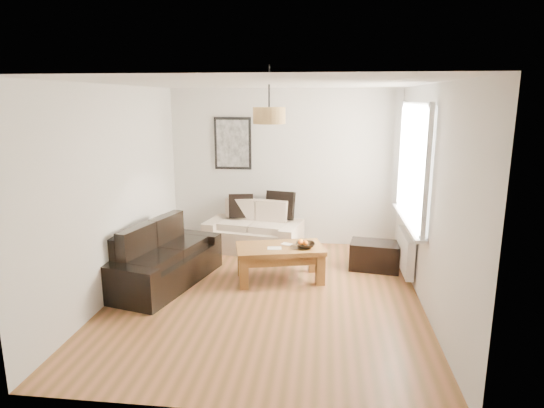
# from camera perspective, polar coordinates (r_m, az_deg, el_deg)

# --- Properties ---
(floor) EXTENTS (4.50, 4.50, 0.00)m
(floor) POSITION_cam_1_polar(r_m,az_deg,el_deg) (5.96, -0.69, -11.19)
(floor) COLOR brown
(floor) RESTS_ON ground
(ceiling) EXTENTS (3.80, 4.50, 0.00)m
(ceiling) POSITION_cam_1_polar(r_m,az_deg,el_deg) (5.45, -0.76, 14.66)
(ceiling) COLOR white
(ceiling) RESTS_ON floor
(wall_back) EXTENTS (3.80, 0.04, 2.60)m
(wall_back) POSITION_cam_1_polar(r_m,az_deg,el_deg) (7.76, 1.42, 4.50)
(wall_back) COLOR silver
(wall_back) RESTS_ON floor
(wall_front) EXTENTS (3.80, 0.04, 2.60)m
(wall_front) POSITION_cam_1_polar(r_m,az_deg,el_deg) (3.42, -5.61, -6.50)
(wall_front) COLOR silver
(wall_front) RESTS_ON floor
(wall_left) EXTENTS (0.04, 4.50, 2.60)m
(wall_left) POSITION_cam_1_polar(r_m,az_deg,el_deg) (6.10, -18.72, 1.51)
(wall_left) COLOR silver
(wall_left) RESTS_ON floor
(wall_right) EXTENTS (0.04, 4.50, 2.60)m
(wall_right) POSITION_cam_1_polar(r_m,az_deg,el_deg) (5.64, 18.79, 0.63)
(wall_right) COLOR silver
(wall_right) RESTS_ON floor
(window_bay) EXTENTS (0.14, 1.90, 1.60)m
(window_bay) POSITION_cam_1_polar(r_m,az_deg,el_deg) (6.36, 17.17, 4.80)
(window_bay) COLOR white
(window_bay) RESTS_ON wall_right
(radiator) EXTENTS (0.10, 0.90, 0.52)m
(radiator) POSITION_cam_1_polar(r_m,az_deg,el_deg) (6.62, 16.13, -5.69)
(radiator) COLOR white
(radiator) RESTS_ON wall_right
(poster) EXTENTS (0.62, 0.04, 0.87)m
(poster) POSITION_cam_1_polar(r_m,az_deg,el_deg) (7.81, -4.86, 7.46)
(poster) COLOR black
(poster) RESTS_ON wall_back
(pendant_shade) EXTENTS (0.40, 0.40, 0.20)m
(pendant_shade) POSITION_cam_1_polar(r_m,az_deg,el_deg) (5.74, -0.36, 10.88)
(pendant_shade) COLOR tan
(pendant_shade) RESTS_ON ceiling
(loveseat_cream) EXTENTS (1.64, 1.09, 0.75)m
(loveseat_cream) POSITION_cam_1_polar(r_m,az_deg,el_deg) (7.55, -2.28, -2.93)
(loveseat_cream) COLOR #B8A894
(loveseat_cream) RESTS_ON floor
(sofa_leather) EXTENTS (1.26, 1.92, 0.76)m
(sofa_leather) POSITION_cam_1_polar(r_m,az_deg,el_deg) (6.37, -13.34, -6.24)
(sofa_leather) COLOR black
(sofa_leather) RESTS_ON floor
(coffee_table) EXTENTS (1.28, 0.90, 0.48)m
(coffee_table) POSITION_cam_1_polar(r_m,az_deg,el_deg) (6.35, 0.97, -7.31)
(coffee_table) COLOR brown
(coffee_table) RESTS_ON floor
(ottoman) EXTENTS (0.76, 0.55, 0.40)m
(ottoman) POSITION_cam_1_polar(r_m,az_deg,el_deg) (6.92, 12.59, -6.24)
(ottoman) COLOR black
(ottoman) RESTS_ON floor
(cushion_left) EXTENTS (0.42, 0.20, 0.40)m
(cushion_left) POSITION_cam_1_polar(r_m,az_deg,el_deg) (7.69, -3.84, -0.26)
(cushion_left) COLOR black
(cushion_left) RESTS_ON loveseat_cream
(cushion_right) EXTENTS (0.48, 0.24, 0.46)m
(cushion_right) POSITION_cam_1_polar(r_m,az_deg,el_deg) (7.59, 1.01, -0.17)
(cushion_right) COLOR black
(cushion_right) RESTS_ON loveseat_cream
(fruit_bowl) EXTENTS (0.30, 0.30, 0.06)m
(fruit_bowl) POSITION_cam_1_polar(r_m,az_deg,el_deg) (6.24, 4.16, -5.09)
(fruit_bowl) COLOR black
(fruit_bowl) RESTS_ON coffee_table
(orange_a) EXTENTS (0.08, 0.08, 0.06)m
(orange_a) POSITION_cam_1_polar(r_m,az_deg,el_deg) (6.31, 3.52, -4.80)
(orange_a) COLOR #DF5B12
(orange_a) RESTS_ON fruit_bowl
(orange_b) EXTENTS (0.08, 0.08, 0.07)m
(orange_b) POSITION_cam_1_polar(r_m,az_deg,el_deg) (6.31, 4.13, -4.83)
(orange_b) COLOR orange
(orange_b) RESTS_ON fruit_bowl
(orange_c) EXTENTS (0.08, 0.08, 0.08)m
(orange_c) POSITION_cam_1_polar(r_m,az_deg,el_deg) (6.36, 3.55, -4.67)
(orange_c) COLOR orange
(orange_c) RESTS_ON fruit_bowl
(papers) EXTENTS (0.20, 0.15, 0.01)m
(papers) POSITION_cam_1_polar(r_m,az_deg,el_deg) (6.20, 0.30, -5.47)
(papers) COLOR silver
(papers) RESTS_ON coffee_table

